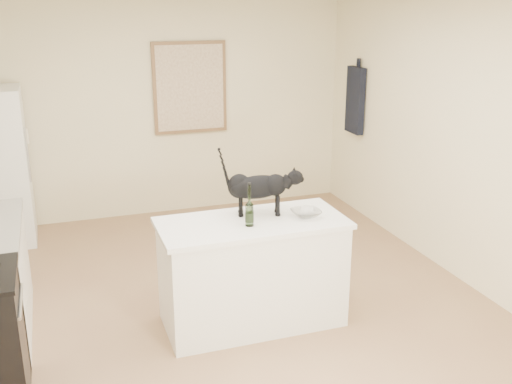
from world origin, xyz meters
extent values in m
plane|color=#997751|center=(0.00, 0.00, 0.00)|extent=(5.50, 5.50, 0.00)
plane|color=beige|center=(0.00, 2.75, 1.30)|extent=(4.50, 0.00, 4.50)
plane|color=beige|center=(0.00, -2.75, 1.30)|extent=(4.50, 0.00, 4.50)
plane|color=beige|center=(2.25, 0.00, 1.30)|extent=(0.00, 5.50, 5.50)
cube|color=white|center=(0.10, -0.20, 0.43)|extent=(1.44, 0.67, 0.86)
cube|color=white|center=(0.10, -0.20, 0.88)|extent=(1.50, 0.70, 0.04)
cube|color=brown|center=(0.30, 2.72, 1.55)|extent=(0.90, 0.03, 1.10)
cube|color=beige|center=(0.30, 2.70, 1.55)|extent=(0.82, 0.00, 1.02)
cube|color=black|center=(2.19, 2.05, 1.40)|extent=(0.08, 0.34, 0.80)
cylinder|color=#2D5120|center=(0.05, -0.30, 1.05)|extent=(0.08, 0.08, 0.30)
imported|color=white|center=(0.54, -0.26, 0.93)|extent=(0.25, 0.25, 0.06)
cube|color=white|center=(-1.60, 2.37, 1.16)|extent=(0.05, 0.13, 0.17)
camera|label=1|loc=(-1.33, -4.43, 2.59)|focal=42.15mm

